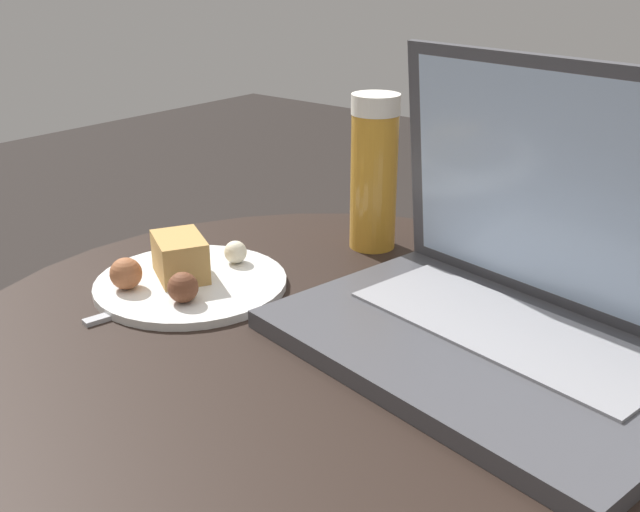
% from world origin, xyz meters
% --- Properties ---
extents(table, '(0.74, 0.74, 0.50)m').
position_xyz_m(table, '(0.00, 0.00, 0.37)').
color(table, black).
rests_on(table, ground_plane).
extents(laptop, '(0.41, 0.31, 0.26)m').
position_xyz_m(laptop, '(0.14, 0.09, 0.56)').
color(laptop, '#47474C').
rests_on(laptop, table).
extents(beer_glass, '(0.06, 0.06, 0.19)m').
position_xyz_m(beer_glass, '(-0.11, 0.23, 0.60)').
color(beer_glass, gold).
rests_on(beer_glass, table).
extents(snack_plate, '(0.21, 0.21, 0.06)m').
position_xyz_m(snack_plate, '(-0.19, -0.01, 0.52)').
color(snack_plate, silver).
rests_on(snack_plate, table).
extents(fork, '(0.05, 0.16, 0.00)m').
position_xyz_m(fork, '(-0.18, -0.04, 0.51)').
color(fork, '#B2B2B7').
rests_on(fork, table).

